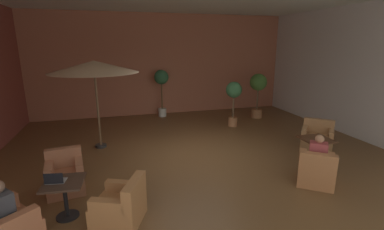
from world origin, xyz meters
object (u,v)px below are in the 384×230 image
(iced_drink_cup, at_px, (55,178))
(patron_by_window, at_px, (318,152))
(potted_tree_left_corner, at_px, (234,95))
(cafe_table_front_right, at_px, (315,145))
(armchair_front_left_south, at_px, (121,206))
(open_laptop, at_px, (55,180))
(potted_tree_mid_right, at_px, (258,88))
(cafe_table_front_left, at_px, (65,191))
(armchair_front_left_north, at_px, (66,176))
(armchair_front_right_north, at_px, (317,139))
(armchair_front_right_east, at_px, (316,170))
(patio_umbrella_tall_red, at_px, (94,67))
(potted_tree_mid_left, at_px, (162,83))
(patron_blue_shirt, at_px, (0,205))

(iced_drink_cup, bearing_deg, patron_by_window, -2.65)
(potted_tree_left_corner, bearing_deg, cafe_table_front_right, -80.70)
(armchair_front_left_south, height_order, open_laptop, open_laptop)
(potted_tree_mid_right, bearing_deg, open_laptop, -142.11)
(cafe_table_front_left, relative_size, iced_drink_cup, 6.41)
(armchair_front_left_north, xyz_separation_m, armchair_front_right_north, (6.59, 0.48, -0.00))
(armchair_front_left_north, relative_size, armchair_front_right_east, 0.81)
(armchair_front_left_north, bearing_deg, open_laptop, -88.90)
(patio_umbrella_tall_red, relative_size, potted_tree_mid_left, 1.30)
(patio_umbrella_tall_red, xyz_separation_m, potted_tree_mid_right, (6.11, 1.79, -1.10))
(armchair_front_right_east, height_order, patron_by_window, patron_by_window)
(cafe_table_front_right, xyz_separation_m, open_laptop, (-5.83, -0.67, 0.23))
(patron_blue_shirt, height_order, iced_drink_cup, patron_blue_shirt)
(cafe_table_front_left, distance_m, potted_tree_mid_left, 7.11)
(open_laptop, bearing_deg, iced_drink_cup, 104.35)
(armchair_front_right_north, xyz_separation_m, armchair_front_right_east, (-1.39, -1.65, -0.01))
(armchair_front_right_east, xyz_separation_m, potted_tree_mid_right, (1.52, 5.39, 0.94))
(cafe_table_front_left, distance_m, armchair_front_left_south, 1.03)
(patron_blue_shirt, relative_size, open_laptop, 1.97)
(potted_tree_mid_left, bearing_deg, patio_umbrella_tall_red, -127.98)
(potted_tree_mid_right, xyz_separation_m, patron_blue_shirt, (-7.30, -5.83, -0.50))
(cafe_table_front_right, xyz_separation_m, armchair_front_right_north, (0.73, 0.80, -0.18))
(potted_tree_left_corner, height_order, potted_tree_mid_right, potted_tree_mid_right)
(potted_tree_left_corner, xyz_separation_m, patron_blue_shirt, (-5.84, -4.96, -0.43))
(potted_tree_mid_right, bearing_deg, armchair_front_right_north, -91.94)
(potted_tree_left_corner, bearing_deg, open_laptop, -140.34)
(cafe_table_front_left, xyz_separation_m, patron_by_window, (5.07, -0.16, 0.22))
(potted_tree_left_corner, distance_m, iced_drink_cup, 6.77)
(potted_tree_mid_right, distance_m, iced_drink_cup, 8.46)
(cafe_table_front_right, relative_size, open_laptop, 2.07)
(cafe_table_front_right, bearing_deg, potted_tree_mid_right, 79.28)
(armchair_front_right_north, bearing_deg, armchair_front_left_north, -175.85)
(cafe_table_front_right, bearing_deg, patron_blue_shirt, -168.67)
(armchair_front_left_south, bearing_deg, armchair_front_left_north, 127.40)
(patio_umbrella_tall_red, bearing_deg, open_laptop, -99.64)
(potted_tree_mid_left, bearing_deg, iced_drink_cup, -115.07)
(armchair_front_left_south, xyz_separation_m, iced_drink_cup, (-1.07, 0.49, 0.45))
(patio_umbrella_tall_red, bearing_deg, potted_tree_mid_left, 52.02)
(patron_by_window, height_order, iced_drink_cup, patron_by_window)
(potted_tree_left_corner, bearing_deg, patron_by_window, -90.50)
(patio_umbrella_tall_red, relative_size, patron_blue_shirt, 3.76)
(armchair_front_left_south, xyz_separation_m, potted_tree_mid_left, (1.91, 6.86, 1.12))
(armchair_front_right_north, xyz_separation_m, open_laptop, (-6.57, -1.47, 0.41))
(armchair_front_left_north, relative_size, patron_blue_shirt, 1.27)
(armchair_front_right_north, xyz_separation_m, patron_by_window, (-1.37, -1.62, 0.41))
(armchair_front_left_north, distance_m, patio_umbrella_tall_red, 3.21)
(armchair_front_right_east, height_order, open_laptop, open_laptop)
(cafe_table_front_right, relative_size, potted_tree_mid_right, 0.39)
(potted_tree_mid_right, bearing_deg, cafe_table_front_right, -100.72)
(cafe_table_front_right, relative_size, potted_tree_mid_left, 0.36)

